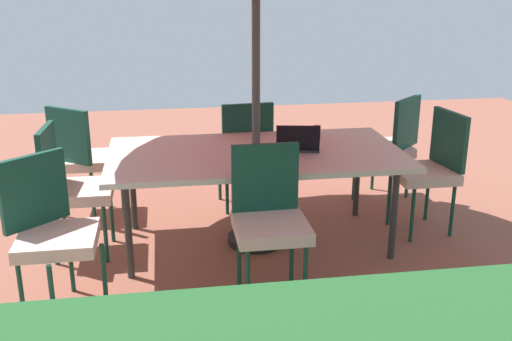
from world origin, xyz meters
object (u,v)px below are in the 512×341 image
at_px(chair_southwest, 390,143).
at_px(chair_north, 269,215).
at_px(chair_west, 431,165).
at_px(chair_south, 244,148).
at_px(chair_east, 71,184).
at_px(dining_table, 256,157).
at_px(chair_northeast, 51,228).
at_px(laptop, 298,144).
at_px(cup, 317,133).
at_px(chair_southeast, 84,155).

bearing_deg(chair_southwest, chair_north, 5.29).
bearing_deg(chair_north, chair_west, 28.06).
bearing_deg(chair_south, chair_southwest, 174.61).
bearing_deg(chair_east, dining_table, -88.33).
xyz_separation_m(chair_northeast, laptop, (-1.69, -0.75, 0.24)).
distance_m(chair_east, cup, 1.92).
bearing_deg(chair_northeast, chair_southwest, -12.35).
relative_size(chair_east, cup, 8.57).
distance_m(chair_north, chair_northeast, 1.34).
relative_size(chair_east, chair_northeast, 1.00).
distance_m(dining_table, chair_west, 1.42).
bearing_deg(cup, chair_north, 61.29).
distance_m(chair_southeast, chair_northeast, 1.53).
bearing_deg(chair_west, laptop, -95.10).
xyz_separation_m(chair_northeast, chair_southwest, (-2.71, -1.50, 0.00)).
bearing_deg(chair_south, dining_table, 84.46).
bearing_deg(chair_southeast, chair_north, 168.13).
relative_size(chair_south, chair_southeast, 1.00).
height_order(chair_northeast, cup, chair_northeast).
height_order(dining_table, laptop, laptop).
relative_size(chair_southwest, laptop, 2.72).
relative_size(chair_southeast, chair_southwest, 1.00).
relative_size(chair_north, chair_northeast, 1.00).
bearing_deg(chair_northeast, chair_west, -25.14).
relative_size(chair_southeast, laptop, 2.72).
height_order(chair_west, cup, chair_west).
xyz_separation_m(chair_north, chair_east, (1.32, -0.81, 0.00)).
relative_size(dining_table, chair_southwest, 2.23).
bearing_deg(chair_west, dining_table, -96.58).
bearing_deg(chair_south, chair_east, 23.17).
relative_size(chair_west, cup, 8.57).
bearing_deg(chair_north, dining_table, 86.07).
bearing_deg(chair_south, chair_southeast, -5.14).
relative_size(laptop, cup, 3.15).
bearing_deg(dining_table, chair_southeast, -29.58).
height_order(chair_west, chair_southwest, same).
xyz_separation_m(chair_east, laptop, (-1.67, 0.05, 0.24)).
height_order(dining_table, chair_north, chair_north).
height_order(dining_table, chair_west, chair_west).
xyz_separation_m(chair_south, cup, (-0.52, 0.49, 0.25)).
height_order(chair_south, chair_southeast, same).
bearing_deg(dining_table, chair_southwest, -151.40).
bearing_deg(chair_northeast, cup, -12.92).
bearing_deg(chair_southeast, dining_table, -171.86).
bearing_deg(chair_southwest, chair_southeast, -43.11).
bearing_deg(chair_southwest, dining_table, -13.72).
distance_m(chair_north, chair_east, 1.55).
height_order(chair_east, chair_southwest, same).
relative_size(dining_table, chair_east, 2.23).
xyz_separation_m(chair_west, chair_southwest, (0.08, -0.69, 0.00)).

